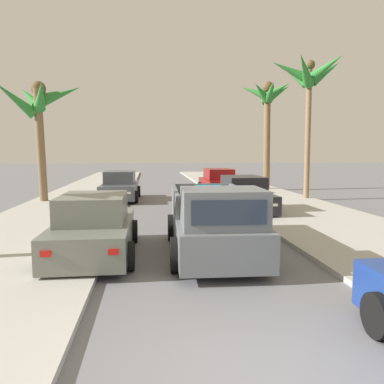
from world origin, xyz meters
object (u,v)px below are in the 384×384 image
at_px(pickup_truck, 214,224).
at_px(palm_tree_right_mid, 268,103).
at_px(car_left_near, 94,228).
at_px(car_left_mid, 218,182).
at_px(palm_tree_left_mid, 39,106).
at_px(palm_tree_left_back, 308,80).
at_px(car_right_near, 244,196).
at_px(car_right_mid, 120,187).

distance_m(pickup_truck, palm_tree_right_mid, 17.28).
height_order(car_left_near, car_left_mid, same).
relative_size(palm_tree_left_mid, palm_tree_right_mid, 0.84).
distance_m(car_left_near, palm_tree_left_mid, 11.42).
xyz_separation_m(pickup_truck, palm_tree_left_back, (6.63, 9.97, 5.46)).
relative_size(car_left_near, palm_tree_right_mid, 0.60).
height_order(car_left_mid, palm_tree_left_mid, palm_tree_left_mid).
bearing_deg(pickup_truck, palm_tree_right_mid, 67.89).
xyz_separation_m(pickup_truck, palm_tree_left_mid, (-6.81, 10.17, 3.95)).
height_order(pickup_truck, palm_tree_left_back, palm_tree_left_back).
bearing_deg(palm_tree_left_mid, palm_tree_left_back, -0.82).
bearing_deg(palm_tree_left_back, car_right_near, -139.75).
relative_size(car_left_near, palm_tree_left_back, 0.58).
bearing_deg(palm_tree_right_mid, car_left_near, -121.22).
relative_size(car_right_near, palm_tree_left_mid, 0.72).
bearing_deg(palm_tree_left_back, palm_tree_left_mid, 179.18).
xyz_separation_m(car_left_near, palm_tree_left_back, (9.57, 9.77, 5.53)).
relative_size(car_right_near, palm_tree_right_mid, 0.60).
bearing_deg(car_right_mid, pickup_truck, -74.43).
relative_size(pickup_truck, car_left_mid, 1.23).
bearing_deg(palm_tree_left_mid, car_left_near, -68.75).
xyz_separation_m(car_left_mid, palm_tree_left_back, (4.01, -3.47, 5.53)).
distance_m(pickup_truck, car_right_near, 6.82).
bearing_deg(car_left_near, pickup_truck, -4.04).
distance_m(car_left_mid, car_right_mid, 6.17).
xyz_separation_m(pickup_truck, car_left_mid, (2.62, 13.45, -0.08)).
xyz_separation_m(car_left_near, car_right_near, (5.33, 6.18, 0.00)).
distance_m(car_left_near, car_right_near, 8.16).
distance_m(palm_tree_right_mid, palm_tree_left_back, 5.40).
distance_m(pickup_truck, palm_tree_left_mid, 12.86).
relative_size(car_left_mid, car_right_mid, 1.00).
bearing_deg(pickup_truck, palm_tree_left_back, 56.38).
distance_m(palm_tree_left_mid, palm_tree_right_mid, 14.07).
bearing_deg(car_right_near, pickup_truck, -110.53).
relative_size(car_right_mid, palm_tree_left_back, 0.58).
bearing_deg(palm_tree_right_mid, car_right_mid, -155.97).
xyz_separation_m(car_left_near, palm_tree_right_mid, (9.17, 15.13, 5.02)).
bearing_deg(palm_tree_right_mid, car_right_near, -113.22).
distance_m(car_right_mid, palm_tree_left_back, 11.27).
relative_size(pickup_truck, palm_tree_right_mid, 0.74).
xyz_separation_m(pickup_truck, palm_tree_right_mid, (6.23, 15.34, 4.95)).
height_order(car_right_near, car_left_mid, same).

